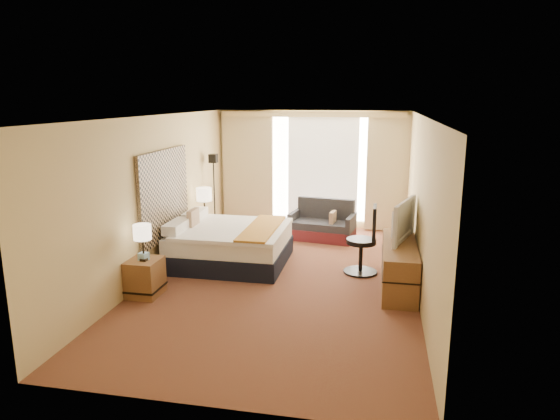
% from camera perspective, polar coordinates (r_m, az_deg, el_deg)
% --- Properties ---
extents(floor, '(4.20, 7.00, 0.02)m').
position_cam_1_polar(floor, '(8.17, 0.26, -7.88)').
color(floor, '#561A18').
rests_on(floor, ground).
extents(ceiling, '(4.20, 7.00, 0.02)m').
position_cam_1_polar(ceiling, '(7.65, 0.27, 10.67)').
color(ceiling, silver).
rests_on(ceiling, wall_back).
extents(wall_back, '(4.20, 0.02, 2.60)m').
position_cam_1_polar(wall_back, '(11.21, 3.68, 4.65)').
color(wall_back, '#D0BA7F').
rests_on(wall_back, ground).
extents(wall_front, '(4.20, 0.02, 2.60)m').
position_cam_1_polar(wall_front, '(4.54, -8.24, -7.73)').
color(wall_front, '#D0BA7F').
rests_on(wall_front, ground).
extents(wall_left, '(0.02, 7.00, 2.60)m').
position_cam_1_polar(wall_left, '(8.45, -13.86, 1.62)').
color(wall_left, '#D0BA7F').
rests_on(wall_left, ground).
extents(wall_right, '(0.02, 7.00, 2.60)m').
position_cam_1_polar(wall_right, '(7.69, 15.81, 0.43)').
color(wall_right, '#D0BA7F').
rests_on(wall_right, ground).
extents(headboard, '(0.06, 1.85, 1.50)m').
position_cam_1_polar(headboard, '(8.61, -13.06, 1.74)').
color(headboard, black).
rests_on(headboard, wall_left).
extents(nightstand_left, '(0.45, 0.52, 0.55)m').
position_cam_1_polar(nightstand_left, '(7.71, -15.18, -7.44)').
color(nightstand_left, brown).
rests_on(nightstand_left, floor).
extents(nightstand_right, '(0.45, 0.52, 0.55)m').
position_cam_1_polar(nightstand_right, '(9.90, -8.82, -2.64)').
color(nightstand_right, brown).
rests_on(nightstand_right, floor).
extents(media_dresser, '(0.50, 1.80, 0.70)m').
position_cam_1_polar(media_dresser, '(7.93, 13.44, -6.20)').
color(media_dresser, brown).
rests_on(media_dresser, floor).
extents(window, '(2.30, 0.02, 2.30)m').
position_cam_1_polar(window, '(11.15, 4.94, 4.68)').
color(window, silver).
rests_on(window, wall_back).
extents(curtains, '(4.12, 0.19, 2.56)m').
position_cam_1_polar(curtains, '(11.08, 3.59, 5.12)').
color(curtains, beige).
rests_on(curtains, floor).
extents(bed, '(1.95, 1.78, 0.95)m').
position_cam_1_polar(bed, '(8.86, -5.75, -3.91)').
color(bed, black).
rests_on(bed, floor).
extents(loveseat, '(1.40, 0.89, 0.81)m').
position_cam_1_polar(loveseat, '(10.38, 4.91, -1.84)').
color(loveseat, maroon).
rests_on(loveseat, floor).
extents(floor_lamp, '(0.22, 0.22, 1.74)m').
position_cam_1_polar(floor_lamp, '(10.49, -7.58, 3.60)').
color(floor_lamp, black).
rests_on(floor_lamp, floor).
extents(desk_chair, '(0.56, 0.56, 1.15)m').
position_cam_1_polar(desk_chair, '(8.39, 9.68, -3.80)').
color(desk_chair, black).
rests_on(desk_chair, floor).
extents(lamp_left, '(0.26, 0.26, 0.55)m').
position_cam_1_polar(lamp_left, '(7.45, -15.47, -2.54)').
color(lamp_left, black).
rests_on(lamp_left, nightstand_left).
extents(lamp_right, '(0.30, 0.30, 0.62)m').
position_cam_1_polar(lamp_right, '(9.75, -8.67, 1.70)').
color(lamp_right, black).
rests_on(lamp_right, nightstand_right).
extents(tissue_box, '(0.15, 0.15, 0.11)m').
position_cam_1_polar(tissue_box, '(7.59, -15.32, -5.14)').
color(tissue_box, '#89B7D4').
rests_on(tissue_box, nightstand_left).
extents(telephone, '(0.20, 0.16, 0.07)m').
position_cam_1_polar(telephone, '(9.76, -9.03, -0.98)').
color(telephone, black).
rests_on(telephone, nightstand_right).
extents(television, '(0.46, 1.09, 0.63)m').
position_cam_1_polar(television, '(7.98, 13.27, -1.09)').
color(television, black).
rests_on(television, media_dresser).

